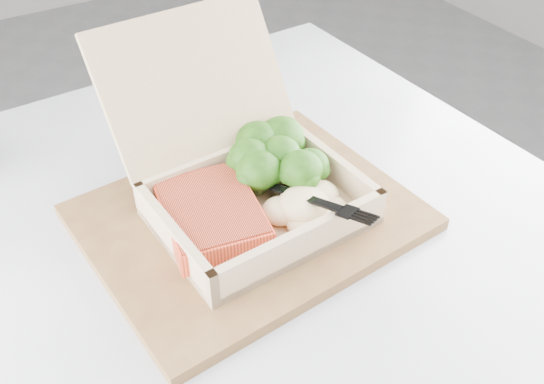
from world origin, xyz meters
TOP-DOWN VIEW (x-y plane):
  - floor at (0.00, 0.00)m, footprint 4.00×4.00m
  - cafe_table at (-0.09, -0.61)m, footprint 0.87×0.87m
  - serving_tray at (-0.06, -0.59)m, footprint 0.38×0.31m
  - takeout_container at (-0.06, -0.56)m, footprint 0.24×0.28m
  - salmon_fillet at (-0.11, -0.60)m, footprint 0.12×0.15m
  - broccoli_pile at (-0.00, -0.57)m, footprint 0.13×0.13m
  - mashed_potatoes at (-0.02, -0.64)m, footprint 0.10×0.08m
  - plastic_fork at (-0.02, -0.62)m, footprint 0.06×0.15m
  - receipt at (-0.03, -0.38)m, footprint 0.09×0.15m

SIDE VIEW (x-z plane):
  - floor at x=0.00m, z-range 0.00..0.00m
  - cafe_table at x=-0.09m, z-range 0.18..0.92m
  - receipt at x=-0.03m, z-range 0.74..0.75m
  - serving_tray at x=-0.06m, z-range 0.74..0.76m
  - salmon_fillet at x=-0.11m, z-range 0.77..0.80m
  - mashed_potatoes at x=-0.02m, z-range 0.77..0.80m
  - broccoli_pile at x=0.00m, z-range 0.77..0.82m
  - plastic_fork at x=-0.02m, z-range 0.79..0.81m
  - takeout_container at x=-0.06m, z-range 0.71..0.90m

